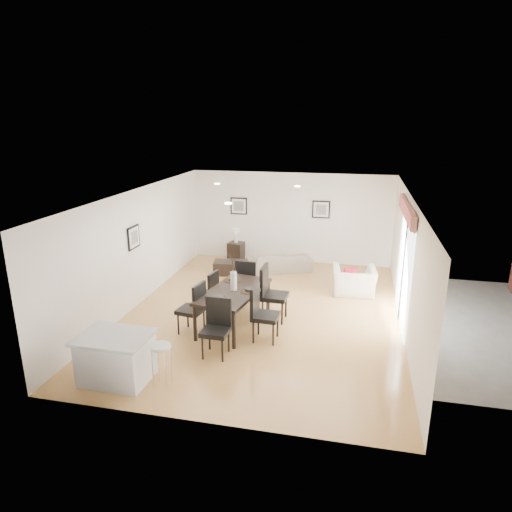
% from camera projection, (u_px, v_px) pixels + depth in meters
% --- Properties ---
extents(ground, '(8.00, 8.00, 0.00)m').
position_uv_depth(ground, '(264.00, 313.00, 10.36)').
color(ground, tan).
rests_on(ground, ground).
extents(wall_back, '(6.00, 0.04, 2.70)m').
position_uv_depth(wall_back, '(291.00, 218.00, 13.69)').
color(wall_back, white).
rests_on(wall_back, ground).
extents(wall_front, '(6.00, 0.04, 2.70)m').
position_uv_depth(wall_front, '(205.00, 339.00, 6.23)').
color(wall_front, white).
rests_on(wall_front, ground).
extents(wall_left, '(0.04, 8.00, 2.70)m').
position_uv_depth(wall_left, '(138.00, 248.00, 10.58)').
color(wall_left, white).
rests_on(wall_left, ground).
extents(wall_right, '(0.04, 8.00, 2.70)m').
position_uv_depth(wall_right, '(407.00, 265.00, 9.34)').
color(wall_right, white).
rests_on(wall_right, ground).
extents(ceiling, '(6.00, 8.00, 0.02)m').
position_uv_depth(ceiling, '(264.00, 194.00, 9.56)').
color(ceiling, white).
rests_on(ceiling, wall_back).
extents(sofa, '(1.97, 1.32, 0.54)m').
position_uv_depth(sofa, '(280.00, 262.00, 13.09)').
color(sofa, gray).
rests_on(sofa, ground).
extents(armchair, '(1.11, 0.99, 0.68)m').
position_uv_depth(armchair, '(354.00, 281.00, 11.37)').
color(armchair, '#EEE3CE').
rests_on(armchair, ground).
extents(dining_table, '(1.30, 2.09, 0.81)m').
position_uv_depth(dining_table, '(234.00, 294.00, 9.50)').
color(dining_table, black).
rests_on(dining_table, ground).
extents(dining_chair_wnear, '(0.56, 0.56, 1.09)m').
position_uv_depth(dining_chair_wnear, '(195.00, 305.00, 9.21)').
color(dining_chair_wnear, black).
rests_on(dining_chair_wnear, ground).
extents(dining_chair_wfar, '(0.52, 0.52, 1.00)m').
position_uv_depth(dining_chair_wfar, '(209.00, 291.00, 10.13)').
color(dining_chair_wfar, black).
rests_on(dining_chair_wfar, ground).
extents(dining_chair_enear, '(0.53, 0.53, 1.13)m').
position_uv_depth(dining_chair_enear, '(261.00, 310.00, 8.94)').
color(dining_chair_enear, black).
rests_on(dining_chair_enear, ground).
extents(dining_chair_efar, '(0.56, 0.56, 1.21)m').
position_uv_depth(dining_chair_efar, '(270.00, 290.00, 9.83)').
color(dining_chair_efar, black).
rests_on(dining_chair_efar, ground).
extents(dining_chair_head, '(0.50, 0.50, 1.09)m').
position_uv_depth(dining_chair_head, '(217.00, 323.00, 8.41)').
color(dining_chair_head, black).
rests_on(dining_chair_head, ground).
extents(dining_chair_foot, '(0.52, 0.52, 1.10)m').
position_uv_depth(dining_chair_foot, '(247.00, 280.00, 10.66)').
color(dining_chair_foot, black).
rests_on(dining_chair_foot, ground).
extents(vase, '(0.90, 1.47, 0.83)m').
position_uv_depth(vase, '(233.00, 273.00, 9.37)').
color(vase, white).
rests_on(vase, dining_table).
extents(coffee_table, '(0.99, 0.69, 0.36)m').
position_uv_depth(coffee_table, '(230.00, 268.00, 12.87)').
color(coffee_table, black).
rests_on(coffee_table, ground).
extents(side_table, '(0.49, 0.49, 0.58)m').
position_uv_depth(side_table, '(236.00, 252.00, 14.02)').
color(side_table, black).
rests_on(side_table, ground).
extents(table_lamp, '(0.23, 0.23, 0.44)m').
position_uv_depth(table_lamp, '(236.00, 234.00, 13.85)').
color(table_lamp, white).
rests_on(table_lamp, side_table).
extents(cushion, '(0.33, 0.19, 0.31)m').
position_uv_depth(cushion, '(350.00, 274.00, 11.24)').
color(cushion, '#A41523').
rests_on(cushion, armchair).
extents(kitchen_island, '(1.19, 0.93, 0.82)m').
position_uv_depth(kitchen_island, '(116.00, 357.00, 7.60)').
color(kitchen_island, white).
rests_on(kitchen_island, ground).
extents(bar_stool, '(0.34, 0.34, 0.74)m').
position_uv_depth(bar_stool, '(161.00, 351.00, 7.37)').
color(bar_stool, silver).
rests_on(bar_stool, ground).
extents(framed_print_back_left, '(0.52, 0.04, 0.52)m').
position_uv_depth(framed_print_back_left, '(239.00, 206.00, 13.91)').
color(framed_print_back_left, black).
rests_on(framed_print_back_left, wall_back).
extents(framed_print_back_right, '(0.52, 0.04, 0.52)m').
position_uv_depth(framed_print_back_right, '(321.00, 209.00, 13.39)').
color(framed_print_back_right, black).
rests_on(framed_print_back_right, wall_back).
extents(framed_print_left_wall, '(0.04, 0.52, 0.52)m').
position_uv_depth(framed_print_left_wall, '(134.00, 237.00, 10.30)').
color(framed_print_left_wall, black).
rests_on(framed_print_left_wall, wall_left).
extents(sliding_door, '(0.12, 2.70, 2.57)m').
position_uv_depth(sliding_door, '(405.00, 246.00, 9.53)').
color(sliding_door, white).
rests_on(sliding_door, wall_right).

